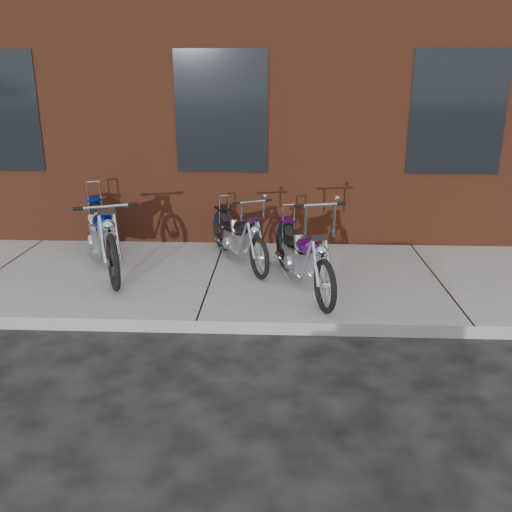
{
  "coord_description": "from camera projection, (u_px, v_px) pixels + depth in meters",
  "views": [
    {
      "loc": [
        0.9,
        -5.37,
        2.65
      ],
      "look_at": [
        0.62,
        0.8,
        0.65
      ],
      "focal_mm": 38.0,
      "sensor_mm": 36.0,
      "label": 1
    }
  ],
  "objects": [
    {
      "name": "chopper_third",
      "position": [
        238.0,
        238.0,
        7.73
      ],
      "size": [
        0.96,
        1.83,
        1.01
      ],
      "rotation": [
        0.0,
        0.0,
        -1.12
      ],
      "color": "black",
      "rests_on": "sidewalk"
    },
    {
      "name": "chopper_blue",
      "position": [
        103.0,
        236.0,
        7.5
      ],
      "size": [
        1.15,
        2.33,
        1.09
      ],
      "rotation": [
        0.0,
        0.0,
        -1.14
      ],
      "color": "black",
      "rests_on": "sidewalk"
    },
    {
      "name": "chopper_purple",
      "position": [
        302.0,
        258.0,
        6.79
      ],
      "size": [
        0.77,
        2.09,
        1.21
      ],
      "rotation": [
        0.0,
        0.0,
        -1.29
      ],
      "color": "black",
      "rests_on": "sidewalk"
    },
    {
      "name": "sidewalk",
      "position": [
        213.0,
        279.0,
        7.37
      ],
      "size": [
        22.0,
        3.0,
        0.15
      ],
      "primitive_type": "cube",
      "color": "gray",
      "rests_on": "ground"
    },
    {
      "name": "ground",
      "position": [
        197.0,
        333.0,
        5.97
      ],
      "size": [
        120.0,
        120.0,
        0.0
      ],
      "primitive_type": "plane",
      "color": "black",
      "rests_on": "ground"
    },
    {
      "name": "building_brick",
      "position": [
        243.0,
        18.0,
        12.33
      ],
      "size": [
        22.0,
        10.0,
        8.0
      ],
      "primitive_type": "cube",
      "color": "#602B19",
      "rests_on": "ground"
    }
  ]
}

